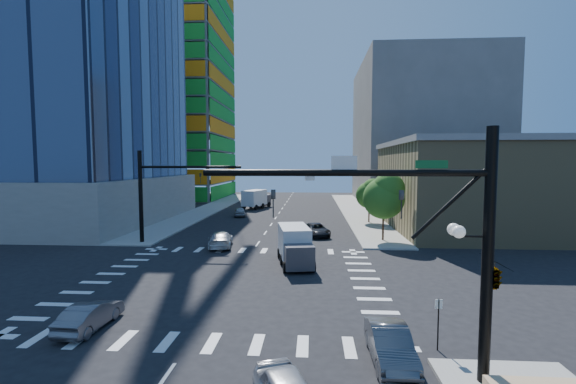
{
  "coord_description": "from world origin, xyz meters",
  "views": [
    {
      "loc": [
        5.42,
        -25.1,
        7.87
      ],
      "look_at": [
        3.24,
        8.0,
        5.42
      ],
      "focal_mm": 24.0,
      "sensor_mm": 36.0,
      "label": 1
    }
  ],
  "objects": [
    {
      "name": "sidewalk_nw",
      "position": [
        -12.5,
        40.0,
        0.07
      ],
      "size": [
        5.0,
        60.0,
        0.15
      ],
      "primitive_type": "cube",
      "color": "gray",
      "rests_on": "ground"
    },
    {
      "name": "box_truck_far",
      "position": [
        -4.49,
        42.13,
        1.44
      ],
      "size": [
        4.56,
        6.72,
        3.25
      ],
      "rotation": [
        0.0,
        0.0,
        2.8
      ],
      "color": "black",
      "rests_on": "ground"
    },
    {
      "name": "car_sb_near",
      "position": [
        -3.28,
        10.31,
        0.73
      ],
      "size": [
        2.8,
        5.29,
        1.46
      ],
      "primitive_type": "imported",
      "rotation": [
        0.0,
        0.0,
        3.3
      ],
      "color": "silver",
      "rests_on": "ground"
    },
    {
      "name": "car_nb_right",
      "position": [
        8.5,
        -10.09,
        0.7
      ],
      "size": [
        1.55,
        4.27,
        1.4
      ],
      "primitive_type": "imported",
      "rotation": [
        0.0,
        0.0,
        0.02
      ],
      "color": "#4C4D51",
      "rests_on": "ground"
    },
    {
      "name": "bg_building_ne",
      "position": [
        27.0,
        55.0,
        14.0
      ],
      "size": [
        24.0,
        30.0,
        28.0
      ],
      "primitive_type": "cube",
      "color": "#665F5B",
      "rests_on": "ground"
    },
    {
      "name": "tree_north",
      "position": [
        12.93,
        25.9,
        3.99
      ],
      "size": [
        3.54,
        3.52,
        5.78
      ],
      "color": "#382316",
      "rests_on": "sidewalk_ne"
    },
    {
      "name": "construction_building",
      "position": [
        -27.41,
        61.93,
        24.61
      ],
      "size": [
        25.16,
        34.5,
        70.6
      ],
      "color": "slate",
      "rests_on": "ground"
    },
    {
      "name": "box_truck_near",
      "position": [
        4.06,
        4.34,
        1.28
      ],
      "size": [
        3.3,
        5.85,
        2.9
      ],
      "rotation": [
        0.0,
        0.0,
        0.18
      ],
      "color": "black",
      "rests_on": "ground"
    },
    {
      "name": "car_sb_cross",
      "position": [
        -5.19,
        -7.88,
        0.64
      ],
      "size": [
        1.48,
        3.92,
        1.28
      ],
      "primitive_type": "imported",
      "rotation": [
        0.0,
        0.0,
        3.11
      ],
      "color": "#57575D",
      "rests_on": "ground"
    },
    {
      "name": "road_markings",
      "position": [
        0.0,
        0.0,
        0.01
      ],
      "size": [
        20.0,
        20.0,
        0.01
      ],
      "primitive_type": "cube",
      "color": "silver",
      "rests_on": "ground"
    },
    {
      "name": "car_nb_far",
      "position": [
        5.79,
        16.52,
        0.68
      ],
      "size": [
        3.31,
        5.29,
        1.36
      ],
      "primitive_type": "imported",
      "rotation": [
        0.0,
        0.0,
        0.23
      ],
      "color": "black",
      "rests_on": "ground"
    },
    {
      "name": "signal_mast_se",
      "position": [
        10.6,
        -11.5,
        5.01
      ],
      "size": [
        10.51,
        2.48,
        9.0
      ],
      "color": "black",
      "rests_on": "sidewalk_se"
    },
    {
      "name": "signal_mast_nw",
      "position": [
        -10.0,
        11.5,
        5.49
      ],
      "size": [
        10.2,
        0.4,
        9.0
      ],
      "color": "black",
      "rests_on": "sidewalk_nw"
    },
    {
      "name": "sidewalk_ne",
      "position": [
        12.5,
        40.0,
        0.07
      ],
      "size": [
        5.0,
        60.0,
        0.15
      ],
      "primitive_type": "cube",
      "color": "gray",
      "rests_on": "ground"
    },
    {
      "name": "ground",
      "position": [
        0.0,
        0.0,
        0.0
      ],
      "size": [
        160.0,
        160.0,
        0.0
      ],
      "primitive_type": "plane",
      "color": "black",
      "rests_on": "ground"
    },
    {
      "name": "no_parking_sign",
      "position": [
        10.7,
        -9.0,
        1.38
      ],
      "size": [
        0.3,
        0.06,
        2.2
      ],
      "color": "black",
      "rests_on": "ground"
    },
    {
      "name": "commercial_building",
      "position": [
        25.0,
        22.0,
        5.31
      ],
      "size": [
        20.5,
        22.5,
        10.6
      ],
      "color": "#907F53",
      "rests_on": "ground"
    },
    {
      "name": "tree_south",
      "position": [
        12.63,
        13.9,
        4.69
      ],
      "size": [
        4.16,
        4.16,
        6.82
      ],
      "color": "#382316",
      "rests_on": "sidewalk_ne"
    },
    {
      "name": "car_sb_mid",
      "position": [
        -5.51,
        31.43,
        0.69
      ],
      "size": [
        2.36,
        4.3,
        1.39
      ],
      "primitive_type": "imported",
      "rotation": [
        0.0,
        0.0,
        3.33
      ],
      "color": "gray",
      "rests_on": "ground"
    }
  ]
}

